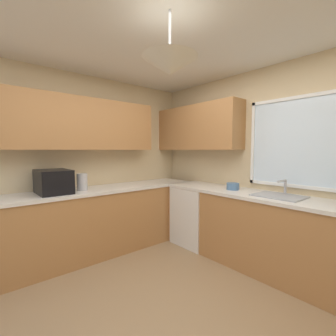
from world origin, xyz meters
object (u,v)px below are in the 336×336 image
(microwave, at_px, (53,182))
(bowl, at_px, (233,186))
(dishwasher, at_px, (197,215))
(kettle, at_px, (82,182))
(sink_assembly, at_px, (279,196))

(microwave, height_order, bowl, microwave)
(dishwasher, height_order, kettle, kettle)
(dishwasher, distance_m, bowl, 0.81)
(microwave, distance_m, bowl, 2.30)
(kettle, relative_size, sink_assembly, 0.43)
(dishwasher, relative_size, kettle, 3.89)
(microwave, distance_m, kettle, 0.35)
(microwave, xyz_separation_m, sink_assembly, (1.89, 1.92, -0.13))
(bowl, bearing_deg, microwave, -123.79)
(microwave, bearing_deg, kettle, 86.70)
(dishwasher, xyz_separation_m, sink_assembly, (1.23, 0.04, 0.49))
(sink_assembly, xyz_separation_m, bowl, (-0.62, -0.01, 0.03))
(microwave, bearing_deg, dishwasher, 70.64)
(microwave, relative_size, kettle, 2.15)
(kettle, bearing_deg, dishwasher, 67.33)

